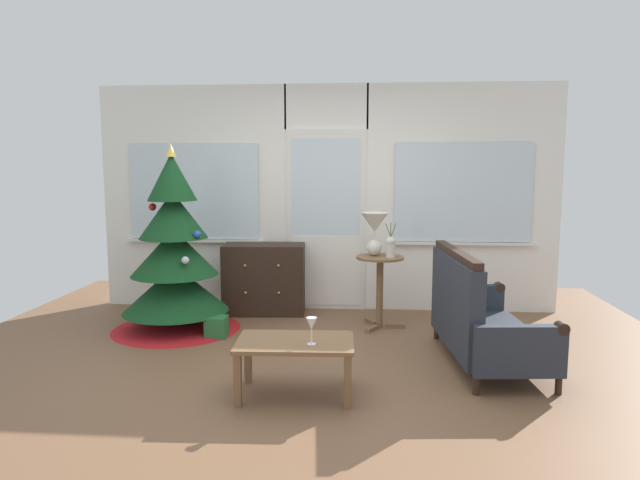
# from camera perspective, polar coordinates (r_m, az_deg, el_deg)

# --- Properties ---
(ground_plane) EXTENTS (6.76, 6.76, 0.00)m
(ground_plane) POSITION_cam_1_polar(r_m,az_deg,el_deg) (4.71, -1.16, -13.03)
(ground_plane) COLOR brown
(back_wall_with_door) EXTENTS (5.20, 0.14, 2.55)m
(back_wall_with_door) POSITION_cam_1_polar(r_m,az_deg,el_deg) (6.50, 0.63, 4.22)
(back_wall_with_door) COLOR white
(back_wall_with_door) RESTS_ON ground
(christmas_tree) EXTENTS (1.29, 1.29, 1.85)m
(christmas_tree) POSITION_cam_1_polar(r_m,az_deg,el_deg) (5.88, -14.37, -2.26)
(christmas_tree) COLOR #4C331E
(christmas_tree) RESTS_ON ground
(dresser_cabinet) EXTENTS (0.93, 0.49, 0.78)m
(dresser_cabinet) POSITION_cam_1_polar(r_m,az_deg,el_deg) (6.41, -5.61, -3.89)
(dresser_cabinet) COLOR black
(dresser_cabinet) RESTS_ON ground
(settee_sofa) EXTENTS (0.83, 1.52, 0.96)m
(settee_sofa) POSITION_cam_1_polar(r_m,az_deg,el_deg) (4.97, 15.52, -7.67)
(settee_sofa) COLOR black
(settee_sofa) RESTS_ON ground
(side_table) EXTENTS (0.50, 0.48, 0.74)m
(side_table) POSITION_cam_1_polar(r_m,az_deg,el_deg) (5.82, 6.02, -3.75)
(side_table) COLOR brown
(side_table) RESTS_ON ground
(table_lamp) EXTENTS (0.28, 0.28, 0.44)m
(table_lamp) POSITION_cam_1_polar(r_m,az_deg,el_deg) (5.78, 5.48, 1.22)
(table_lamp) COLOR silver
(table_lamp) RESTS_ON side_table
(flower_vase) EXTENTS (0.11, 0.10, 0.35)m
(flower_vase) POSITION_cam_1_polar(r_m,az_deg,el_deg) (5.71, 7.09, -0.59)
(flower_vase) COLOR beige
(flower_vase) RESTS_ON side_table
(coffee_table) EXTENTS (0.86, 0.55, 0.40)m
(coffee_table) POSITION_cam_1_polar(r_m,az_deg,el_deg) (4.17, -2.50, -10.81)
(coffee_table) COLOR brown
(coffee_table) RESTS_ON ground
(wine_glass) EXTENTS (0.08, 0.08, 0.20)m
(wine_glass) POSITION_cam_1_polar(r_m,az_deg,el_deg) (4.02, -0.85, -8.51)
(wine_glass) COLOR silver
(wine_glass) RESTS_ON coffee_table
(gift_box) EXTENTS (0.20, 0.18, 0.20)m
(gift_box) POSITION_cam_1_polar(r_m,az_deg,el_deg) (5.65, -10.33, -8.56)
(gift_box) COLOR #266633
(gift_box) RESTS_ON ground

